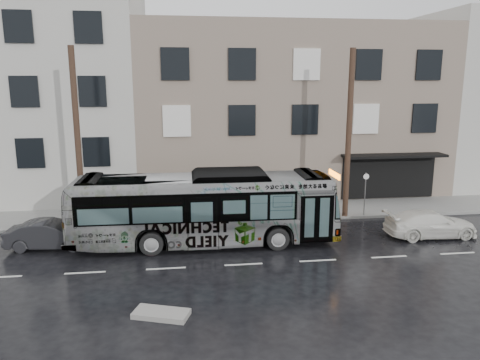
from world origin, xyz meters
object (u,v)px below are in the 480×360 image
object	(u,v)px
sign_post	(365,194)
bus	(204,208)
utility_pole_rear	(78,139)
white_sedan	(430,224)
dark_sedan	(51,235)
utility_pole_front	(349,135)

from	to	relation	value
sign_post	bus	bearing A→B (deg)	-161.61
utility_pole_rear	sign_post	distance (m)	15.46
white_sedan	dark_sedan	xyz separation A→B (m)	(-17.97, 0.76, 0.00)
utility_pole_rear	white_sedan	distance (m)	17.87
utility_pole_front	sign_post	bearing A→B (deg)	0.00
utility_pole_front	white_sedan	bearing A→B (deg)	-48.53
sign_post	bus	size ratio (longest dim) A/B	0.20
dark_sedan	utility_pole_front	bearing A→B (deg)	-75.51
utility_pole_rear	sign_post	bearing A→B (deg)	0.00
utility_pole_rear	sign_post	world-z (taller)	utility_pole_rear
white_sedan	dark_sedan	distance (m)	17.99
bus	utility_pole_rear	bearing A→B (deg)	64.65
sign_post	bus	world-z (taller)	bus
dark_sedan	white_sedan	bearing A→B (deg)	-88.25
utility_pole_rear	bus	size ratio (longest dim) A/B	0.73
utility_pole_rear	white_sedan	world-z (taller)	utility_pole_rear
utility_pole_front	sign_post	distance (m)	3.48
dark_sedan	sign_post	bearing A→B (deg)	-76.21
sign_post	bus	xyz separation A→B (m)	(-9.05, -3.01, 0.36)
bus	dark_sedan	size ratio (longest dim) A/B	3.12
utility_pole_rear	dark_sedan	distance (m)	4.92
utility_pole_front	utility_pole_rear	world-z (taller)	same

